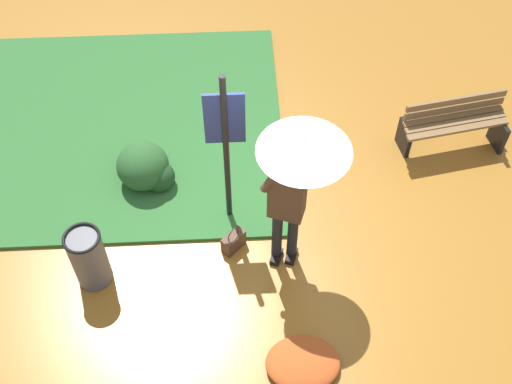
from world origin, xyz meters
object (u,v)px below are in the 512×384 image
Objects in this scene: info_sign_post at (225,136)px; trash_bin at (89,258)px; person_with_umbrella at (297,171)px; park_bench at (454,124)px; handbag at (234,241)px.

trash_bin is (-1.59, -0.83, -1.03)m from info_sign_post.
person_with_umbrella reaches higher than park_bench.
person_with_umbrella reaches higher than handbag.
trash_bin is (-1.62, -0.34, 0.29)m from handbag.
person_with_umbrella is 2.57m from trash_bin.
info_sign_post is 2.06m from trash_bin.
park_bench is 4.97m from trash_bin.
person_with_umbrella is 0.95m from info_sign_post.
handbag is 3.36m from park_bench.
handbag is at bearing 11.82° from trash_bin.
park_bench is at bearing 19.21° from info_sign_post.
person_with_umbrella is 2.45× the size of trash_bin.
park_bench is (2.30, 1.67, -1.15)m from person_with_umbrella.
park_bench is (3.01, 1.05, -1.04)m from info_sign_post.
info_sign_post reaches higher than person_with_umbrella.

